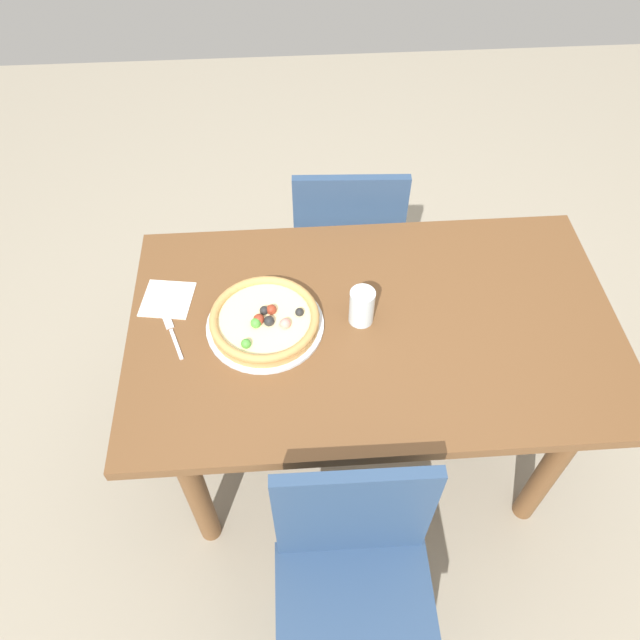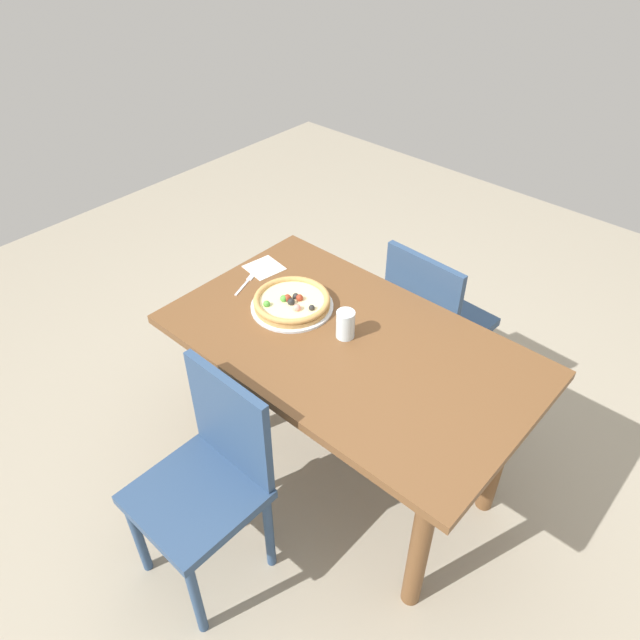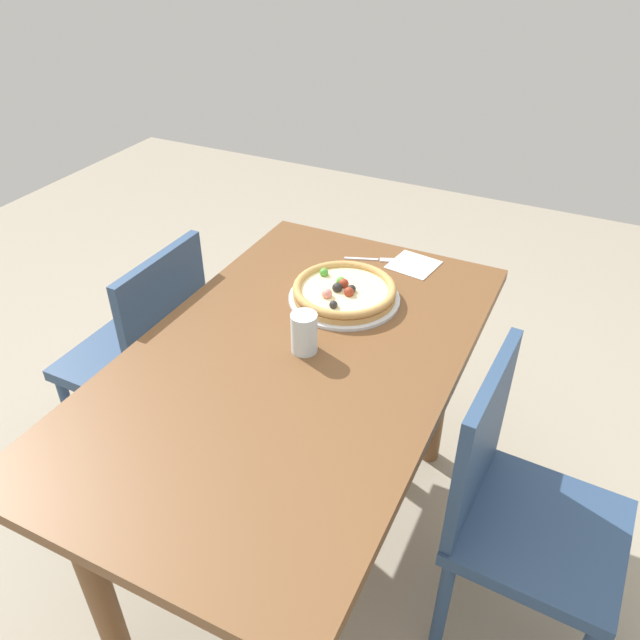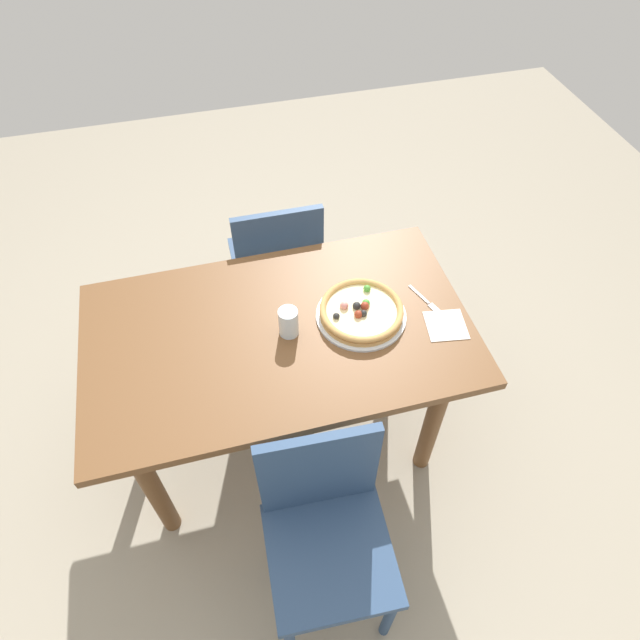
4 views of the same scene
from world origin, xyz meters
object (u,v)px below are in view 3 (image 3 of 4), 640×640
object	(u,v)px
chair_near	(145,354)
fork	(374,259)
dining_table	(294,392)
plate	(344,298)
pizza	(344,291)
chair_far	(517,510)
napkin	(413,265)
drinking_glass	(304,333)

from	to	relation	value
chair_near	fork	bearing A→B (deg)	-53.30
dining_table	fork	xyz separation A→B (m)	(-0.56, 0.00, 0.12)
dining_table	chair_near	world-z (taller)	chair_near
plate	fork	distance (m)	0.26
pizza	fork	xyz separation A→B (m)	(-0.26, -0.01, -0.03)
dining_table	plate	xyz separation A→B (m)	(-0.30, 0.01, 0.13)
fork	dining_table	bearing A→B (deg)	-110.32
chair_far	pizza	xyz separation A→B (m)	(-0.29, -0.61, 0.31)
dining_table	napkin	xyz separation A→B (m)	(-0.58, 0.13, 0.12)
chair_near	fork	size ratio (longest dim) A/B	5.53
chair_near	pizza	xyz separation A→B (m)	(-0.20, 0.63, 0.31)
chair_far	napkin	distance (m)	0.81
dining_table	fork	bearing A→B (deg)	179.83
plate	drinking_glass	xyz separation A→B (m)	(0.27, 0.01, 0.05)
plate	napkin	size ratio (longest dim) A/B	2.33
fork	chair_near	bearing A→B (deg)	-164.06
plate	fork	size ratio (longest dim) A/B	2.03
chair_near	plate	bearing A→B (deg)	-72.05
chair_far	plate	xyz separation A→B (m)	(-0.29, -0.61, 0.29)
plate	dining_table	bearing A→B (deg)	-1.78
pizza	napkin	bearing A→B (deg)	157.25
chair_near	pizza	bearing A→B (deg)	-72.07
dining_table	chair_far	world-z (taller)	chair_far
plate	pizza	bearing A→B (deg)	-57.84
fork	plate	bearing A→B (deg)	-108.41
chair_near	napkin	world-z (taller)	chair_near
pizza	fork	world-z (taller)	pizza
chair_far	drinking_glass	bearing A→B (deg)	-89.40
dining_table	napkin	world-z (taller)	napkin
drinking_glass	fork	bearing A→B (deg)	-178.47
fork	napkin	world-z (taller)	fork
chair_far	napkin	xyz separation A→B (m)	(-0.57, -0.49, 0.28)
drinking_glass	napkin	distance (m)	0.56
plate	fork	bearing A→B (deg)	-178.26
chair_far	pizza	distance (m)	0.75
dining_table	drinking_glass	distance (m)	0.18
pizza	chair_near	bearing A→B (deg)	-72.67
dining_table	pizza	world-z (taller)	pizza
chair_far	dining_table	bearing A→B (deg)	-85.94
pizza	drinking_glass	xyz separation A→B (m)	(0.27, 0.01, 0.03)
chair_far	fork	bearing A→B (deg)	-128.62
plate	drinking_glass	distance (m)	0.27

